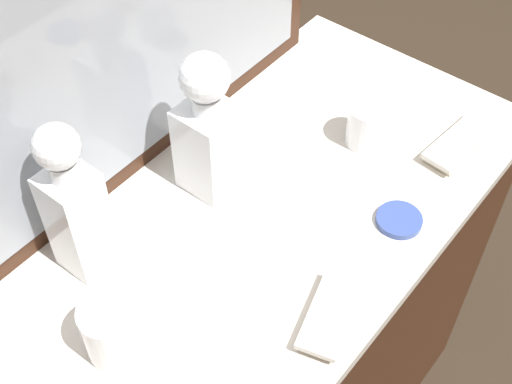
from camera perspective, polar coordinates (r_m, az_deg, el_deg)
name	(u,v)px	position (r m, az deg, el deg)	size (l,w,h in m)	color
dresser	(256,353)	(1.55, 0.00, -12.81)	(1.10, 0.53, 0.88)	#381E11
crystal_decanter_right	(76,214)	(1.08, -14.25, -1.69)	(0.07, 0.07, 0.29)	white
crystal_decanter_center	(209,136)	(1.17, -3.84, 4.49)	(0.09, 0.09, 0.27)	white
crystal_tumbler_front	(367,126)	(1.31, 8.93, 5.23)	(0.08, 0.08, 0.08)	white
crystal_tumbler_right	(114,331)	(1.04, -11.34, -10.88)	(0.09, 0.09, 0.10)	white
silver_brush_right	(460,143)	(1.35, 16.11, 3.77)	(0.17, 0.08, 0.02)	#B7A88C
silver_brush_rear	(330,317)	(1.07, 5.95, -9.93)	(0.15, 0.10, 0.02)	#B7A88C
porcelain_dish	(399,220)	(1.21, 11.43, -2.22)	(0.08, 0.08, 0.01)	#33478C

